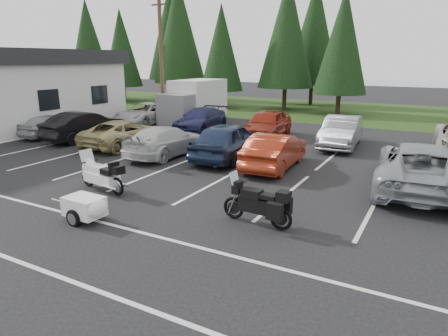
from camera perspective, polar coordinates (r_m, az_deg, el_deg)
ground at (r=13.76m, az=-5.41°, el=-3.06°), size 120.00×120.00×0.00m
grass_strip at (r=35.81m, az=16.76°, el=7.77°), size 80.00×16.00×0.01m
lake_water at (r=66.01m, az=26.14°, el=10.05°), size 70.00×50.00×0.02m
utility_pole at (r=28.65m, az=-8.98°, el=15.90°), size 1.60×0.26×9.00m
box_truck at (r=28.05m, az=-4.78°, el=9.40°), size 2.40×5.60×2.90m
stall_markings at (r=15.37m, az=-1.24°, el=-0.99°), size 32.00×16.00×0.01m
conifer_0 at (r=48.61m, az=-18.87°, el=16.81°), size 4.58×4.58×10.66m
conifer_1 at (r=43.44m, az=-14.46°, el=16.28°), size 3.96×3.96×9.22m
conifer_2 at (r=41.00m, az=-6.48°, el=18.92°), size 5.10×5.10×11.89m
conifer_3 at (r=36.82m, az=-0.37°, el=16.81°), size 3.87×3.87×9.02m
conifer_4 at (r=35.95m, az=8.98°, el=18.68°), size 4.80×4.80×11.17m
conifer_5 at (r=33.23m, az=16.60°, el=16.98°), size 4.14×4.14×9.63m
conifer_back_a at (r=46.74m, az=-7.62°, el=18.73°), size 5.28×5.28×12.30m
conifer_back_b at (r=40.01m, az=12.80°, el=18.49°), size 4.97×4.97×11.58m
car_near_0 at (r=25.03m, az=-23.30°, el=5.69°), size 1.84×4.01×1.33m
car_near_1 at (r=23.29m, az=-19.24°, el=5.73°), size 1.96×4.84×1.56m
car_near_2 at (r=20.99m, az=-14.11°, el=4.85°), size 2.33×4.88×1.34m
car_near_3 at (r=18.55m, az=-8.21°, el=3.85°), size 2.00×4.73×1.36m
car_near_4 at (r=17.73m, az=0.57°, el=3.96°), size 2.34×5.00×1.65m
car_near_5 at (r=16.36m, az=7.28°, el=2.48°), size 1.80×4.46×1.44m
car_near_6 at (r=14.95m, az=26.24°, el=0.15°), size 3.17×6.08×1.63m
car_far_0 at (r=27.89m, az=-11.04°, el=7.63°), size 2.47×5.22×1.44m
car_far_1 at (r=24.92m, az=-3.36°, el=6.92°), size 2.29×4.88×1.38m
car_far_2 at (r=22.52m, az=6.13°, el=6.25°), size 2.22×4.83×1.60m
car_far_3 at (r=21.11m, az=16.43°, el=5.01°), size 1.95×4.76×1.54m
touring_motorcycle at (r=13.99m, az=-17.13°, el=-0.50°), size 2.51×1.10×1.35m
cargo_trailer at (r=11.63m, az=-19.30°, el=-5.52°), size 1.57×0.92×0.71m
adventure_motorcycle at (r=10.70m, az=4.68°, el=-4.55°), size 2.34×0.97×1.39m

